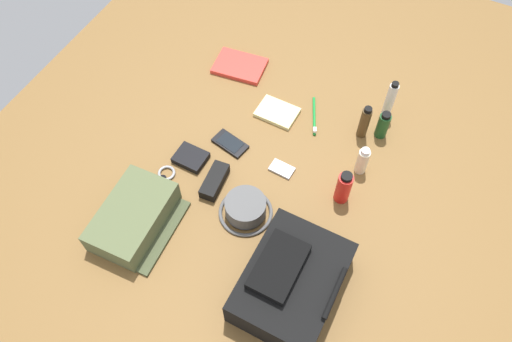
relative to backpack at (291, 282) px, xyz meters
name	(u,v)px	position (x,y,z in m)	size (l,w,h in m)	color
ground_plane	(256,179)	(-0.31, -0.27, -0.08)	(2.64, 2.02, 0.02)	brown
backpack	(291,282)	(0.00, 0.00, 0.00)	(0.36, 0.27, 0.15)	black
toiletry_pouch	(134,217)	(0.02, -0.55, -0.02)	(0.31, 0.24, 0.09)	#56603D
bucket_hat	(246,209)	(-0.17, -0.24, -0.03)	(0.18, 0.18, 0.07)	#595959
toothpaste_tube	(390,100)	(-0.79, 0.04, 0.02)	(0.03, 0.03, 0.17)	white
shampoo_bottle	(383,125)	(-0.69, 0.05, -0.01)	(0.04, 0.04, 0.12)	#19471E
cologne_bottle	(364,122)	(-0.66, -0.01, 0.01)	(0.04, 0.04, 0.15)	#473319
lotion_bottle	(362,161)	(-0.50, 0.04, -0.01)	(0.04, 0.04, 0.12)	beige
sunscreen_spray	(344,187)	(-0.37, 0.02, 0.00)	(0.05, 0.05, 0.14)	red
paperback_novel	(240,66)	(-0.75, -0.57, -0.06)	(0.17, 0.22, 0.02)	red
cell_phone	(230,143)	(-0.40, -0.42, -0.06)	(0.09, 0.14, 0.01)	black
media_player	(282,169)	(-0.38, -0.21, -0.06)	(0.06, 0.09, 0.01)	#B7B7BC
wristwatch	(166,174)	(-0.18, -0.56, -0.06)	(0.07, 0.06, 0.01)	#99999E
toothbrush	(314,118)	(-0.64, -0.19, -0.06)	(0.17, 0.08, 0.02)	#198C33
wallet	(191,158)	(-0.28, -0.52, -0.05)	(0.09, 0.11, 0.02)	black
notepad	(277,112)	(-0.60, -0.33, -0.06)	(0.11, 0.15, 0.02)	beige
sunglasses_case	(215,181)	(-0.23, -0.39, -0.04)	(0.14, 0.06, 0.04)	black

